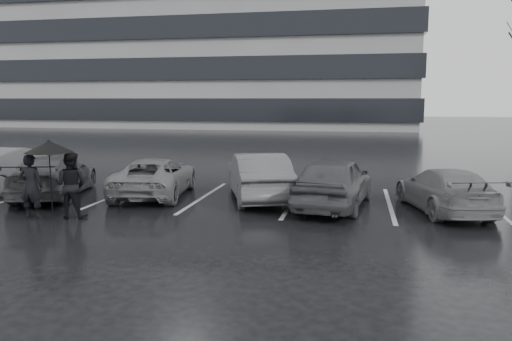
{
  "coord_description": "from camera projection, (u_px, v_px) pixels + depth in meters",
  "views": [
    {
      "loc": [
        2.42,
        -12.08,
        3.01
      ],
      "look_at": [
        -0.23,
        1.0,
        1.1
      ],
      "focal_mm": 35.0,
      "sensor_mm": 36.0,
      "label": 1
    }
  ],
  "objects": [
    {
      "name": "office_building",
      "position": [
        159.0,
        7.0,
        61.49
      ],
      "size": [
        61.0,
        26.0,
        29.0
      ],
      "color": "gray",
      "rests_on": "ground"
    },
    {
      "name": "car_west_a",
      "position": [
        258.0,
        176.0,
        15.05
      ],
      "size": [
        2.85,
        4.57,
        1.42
      ],
      "primitive_type": "imported",
      "rotation": [
        0.0,
        0.0,
        3.48
      ],
      "color": "#303033",
      "rests_on": "ground"
    },
    {
      "name": "car_east",
      "position": [
        445.0,
        190.0,
        13.43
      ],
      "size": [
        2.55,
        4.35,
        1.18
      ],
      "primitive_type": "imported",
      "rotation": [
        0.0,
        0.0,
        3.37
      ],
      "color": "#4A4A4D",
      "rests_on": "ground"
    },
    {
      "name": "pedestrian_right",
      "position": [
        71.0,
        185.0,
        12.69
      ],
      "size": [
        0.89,
        0.72,
        1.7
      ],
      "primitive_type": "imported",
      "rotation": [
        0.0,
        0.0,
        3.24
      ],
      "color": "black",
      "rests_on": "ground"
    },
    {
      "name": "pedestrian_left",
      "position": [
        31.0,
        186.0,
        12.64
      ],
      "size": [
        0.64,
        0.46,
        1.65
      ],
      "primitive_type": "imported",
      "rotation": [
        0.0,
        0.0,
        3.25
      ],
      "color": "black",
      "rests_on": "ground"
    },
    {
      "name": "car_west_b",
      "position": [
        155.0,
        177.0,
        15.64
      ],
      "size": [
        2.56,
        4.53,
        1.19
      ],
      "primitive_type": "imported",
      "rotation": [
        0.0,
        0.0,
        3.28
      ],
      "color": "#4A4A4D",
      "rests_on": "ground"
    },
    {
      "name": "umbrella",
      "position": [
        49.0,
        147.0,
        12.49
      ],
      "size": [
        1.19,
        1.19,
        2.01
      ],
      "color": "black",
      "rests_on": "ground"
    },
    {
      "name": "car_west_d",
      "position": [
        12.0,
        168.0,
        16.83
      ],
      "size": [
        1.81,
        4.42,
        1.43
      ],
      "primitive_type": "imported",
      "rotation": [
        0.0,
        0.0,
        3.07
      ],
      "color": "#303033",
      "rests_on": "ground"
    },
    {
      "name": "car_west_c",
      "position": [
        54.0,
        176.0,
        15.54
      ],
      "size": [
        2.97,
        4.76,
        1.29
      ],
      "primitive_type": "imported",
      "rotation": [
        0.0,
        0.0,
        3.42
      ],
      "color": "black",
      "rests_on": "ground"
    },
    {
      "name": "ground",
      "position": [
        257.0,
        219.0,
        12.62
      ],
      "size": [
        160.0,
        160.0,
        0.0
      ],
      "primitive_type": "plane",
      "color": "black",
      "rests_on": "ground"
    },
    {
      "name": "car_main",
      "position": [
        334.0,
        181.0,
        13.96
      ],
      "size": [
        2.32,
        4.49,
        1.46
      ],
      "primitive_type": "imported",
      "rotation": [
        0.0,
        0.0,
        3.0
      ],
      "color": "black",
      "rests_on": "ground"
    },
    {
      "name": "stall_stripes",
      "position": [
        248.0,
        199.0,
        15.21
      ],
      "size": [
        19.72,
        5.0,
        0.0
      ],
      "color": "#A3A3A5",
      "rests_on": "ground"
    }
  ]
}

